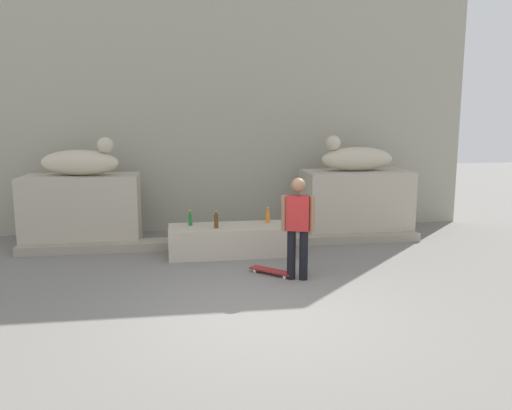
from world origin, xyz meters
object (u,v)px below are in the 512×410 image
(skateboard, at_px, (272,271))
(bottle_orange, at_px, (268,216))
(bottle_brown, at_px, (216,221))
(statue_reclining_left, at_px, (81,162))
(skater, at_px, (298,224))
(bottle_green, at_px, (190,219))
(statue_reclining_right, at_px, (356,158))

(skateboard, bearing_deg, bottle_orange, -53.81)
(bottle_orange, bearing_deg, bottle_brown, -163.28)
(statue_reclining_left, relative_size, skateboard, 2.35)
(statue_reclining_left, relative_size, bottle_brown, 5.22)
(skater, distance_m, bottle_brown, 1.98)
(bottle_green, height_order, bottle_orange, bottle_orange)
(skater, height_order, skateboard, skater)
(bottle_green, bearing_deg, skater, -47.88)
(statue_reclining_right, height_order, bottle_green, statue_reclining_right)
(statue_reclining_left, height_order, statue_reclining_right, same)
(statue_reclining_right, bearing_deg, bottle_green, 15.69)
(skateboard, height_order, bottle_green, bottle_green)
(skater, bearing_deg, statue_reclining_left, -18.60)
(statue_reclining_right, bearing_deg, skater, 55.27)
(statue_reclining_left, distance_m, skater, 4.87)
(skateboard, relative_size, bottle_brown, 2.22)
(bottle_brown, bearing_deg, skater, -52.56)
(skater, height_order, bottle_green, skater)
(bottle_orange, bearing_deg, statue_reclining_right, 26.57)
(skater, relative_size, skateboard, 2.33)
(bottle_green, xyz_separation_m, bottle_orange, (1.51, 0.02, 0.01))
(statue_reclining_left, height_order, bottle_green, statue_reclining_left)
(statue_reclining_right, distance_m, skater, 3.62)
(bottle_brown, xyz_separation_m, bottle_orange, (1.03, 0.31, -0.01))
(statue_reclining_left, xyz_separation_m, bottle_orange, (3.64, -1.06, -1.03))
(skater, xyz_separation_m, bottle_orange, (-0.17, 1.87, -0.24))
(bottle_brown, bearing_deg, statue_reclining_left, 152.32)
(skateboard, height_order, bottle_orange, bottle_orange)
(statue_reclining_left, distance_m, bottle_green, 2.61)
(bottle_brown, distance_m, bottle_orange, 1.08)
(skater, height_order, bottle_orange, skater)
(statue_reclining_right, height_order, skateboard, statue_reclining_right)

